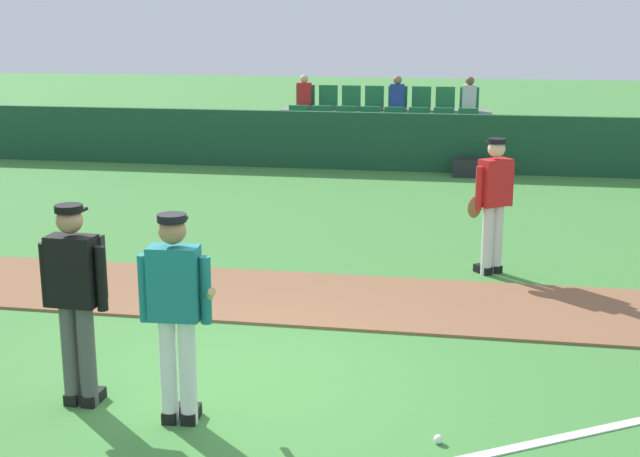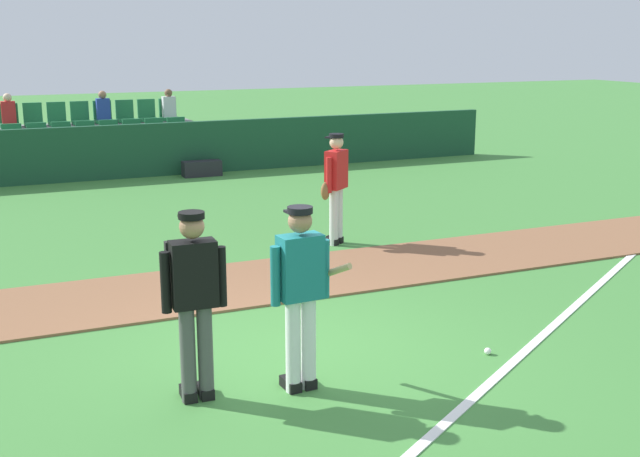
% 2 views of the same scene
% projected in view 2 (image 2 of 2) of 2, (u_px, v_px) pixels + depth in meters
% --- Properties ---
extents(ground_plane, '(80.00, 80.00, 0.00)m').
position_uv_depth(ground_plane, '(287.00, 355.00, 8.39)').
color(ground_plane, '#42843A').
extents(infield_dirt_path, '(28.00, 1.95, 0.03)m').
position_uv_depth(infield_dirt_path, '(218.00, 287.00, 10.61)').
color(infield_dirt_path, brown).
rests_on(infield_dirt_path, ground).
extents(foul_line_chalk, '(10.17, 6.54, 0.01)m').
position_uv_depth(foul_line_chalk, '(550.00, 329.00, 9.11)').
color(foul_line_chalk, white).
rests_on(foul_line_chalk, ground).
extents(dugout_fence, '(20.00, 0.16, 1.24)m').
position_uv_depth(dugout_fence, '(106.00, 153.00, 18.41)').
color(dugout_fence, '#19472D').
rests_on(dugout_fence, ground).
extents(stadium_bleachers, '(5.00, 2.10, 1.90)m').
position_uv_depth(stadium_bleachers, '(97.00, 150.00, 19.74)').
color(stadium_bleachers, slate).
rests_on(stadium_bleachers, ground).
extents(batter_teal_jersey, '(0.71, 0.76, 1.76)m').
position_uv_depth(batter_teal_jersey, '(301.00, 291.00, 7.35)').
color(batter_teal_jersey, white).
rests_on(batter_teal_jersey, ground).
extents(umpire_home_plate, '(0.59, 0.31, 1.76)m').
position_uv_depth(umpire_home_plate, '(194.00, 295.00, 7.15)').
color(umpire_home_plate, '#4C4C4C').
rests_on(umpire_home_plate, ground).
extents(runner_red_jersey, '(0.60, 0.47, 1.76)m').
position_uv_depth(runner_red_jersey, '(335.00, 185.00, 12.60)').
color(runner_red_jersey, silver).
rests_on(runner_red_jersey, ground).
extents(baseball, '(0.07, 0.07, 0.07)m').
position_uv_depth(baseball, '(488.00, 351.00, 8.39)').
color(baseball, white).
rests_on(baseball, ground).
extents(equipment_bag, '(0.90, 0.36, 0.36)m').
position_uv_depth(equipment_bag, '(202.00, 169.00, 18.94)').
color(equipment_bag, '#232328').
rests_on(equipment_bag, ground).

